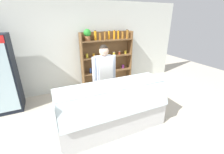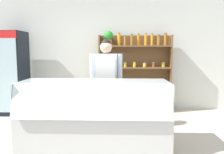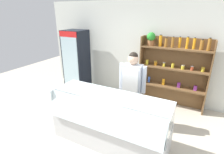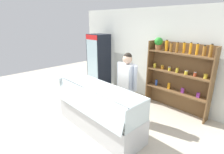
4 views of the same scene
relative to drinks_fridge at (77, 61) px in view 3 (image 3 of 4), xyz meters
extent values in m
plane|color=beige|center=(2.22, -1.80, -0.94)|extent=(12.00, 12.00, 0.00)
cube|color=silver|center=(2.22, 0.54, 0.41)|extent=(6.80, 0.10, 2.70)
cube|color=black|center=(0.00, 0.01, 0.00)|extent=(0.66, 0.60, 1.89)
cube|color=silver|center=(0.00, -0.30, 0.00)|extent=(0.58, 0.01, 1.69)
cube|color=red|center=(0.00, -0.30, 0.86)|extent=(0.62, 0.01, 0.16)
cylinder|color=red|center=(-0.20, -0.23, -0.58)|extent=(0.07, 0.07, 0.22)
cylinder|color=red|center=(-0.07, -0.23, -0.60)|extent=(0.07, 0.07, 0.19)
cylinder|color=#3356B2|center=(0.07, -0.23, -0.62)|extent=(0.06, 0.06, 0.15)
cylinder|color=silver|center=(0.20, -0.23, -0.61)|extent=(0.07, 0.07, 0.16)
cylinder|color=red|center=(-0.18, -0.23, -0.09)|extent=(0.06, 0.06, 0.21)
cylinder|color=#9E6623|center=(0.00, -0.23, -0.09)|extent=(0.06, 0.06, 0.21)
cylinder|color=red|center=(0.18, -0.23, -0.09)|extent=(0.07, 0.07, 0.21)
cylinder|color=#2D8C38|center=(-0.20, -0.23, 0.40)|extent=(0.05, 0.05, 0.21)
cylinder|color=#3356B2|center=(-0.07, -0.23, 0.37)|extent=(0.06, 0.06, 0.15)
cylinder|color=#3356B2|center=(0.07, -0.23, 0.39)|extent=(0.05, 0.05, 0.18)
cylinder|color=orange|center=(0.20, -0.23, 0.39)|extent=(0.05, 0.05, 0.18)
cube|color=brown|center=(2.86, 0.40, -0.04)|extent=(1.70, 0.02, 1.81)
cube|color=brown|center=(2.03, 0.26, -0.04)|extent=(0.03, 0.28, 1.81)
cube|color=brown|center=(3.69, 0.26, -0.04)|extent=(0.03, 0.28, 1.81)
cube|color=brown|center=(2.86, 0.26, -0.40)|extent=(1.64, 0.28, 0.04)
cube|color=brown|center=(2.86, 0.26, 0.11)|extent=(1.64, 0.28, 0.04)
cube|color=brown|center=(2.86, 0.26, 0.62)|extent=(1.64, 0.28, 0.04)
cylinder|color=#996038|center=(2.24, 0.26, 0.70)|extent=(0.16, 0.16, 0.13)
sphere|color=green|center=(2.24, 0.26, 0.86)|extent=(0.22, 0.22, 0.22)
cylinder|color=orange|center=(2.48, 0.26, 0.77)|extent=(0.08, 0.08, 0.27)
cylinder|color=black|center=(2.48, 0.26, 0.91)|extent=(0.05, 0.05, 0.02)
cylinder|color=#9E6623|center=(2.63, 0.24, 0.74)|extent=(0.06, 0.06, 0.21)
cylinder|color=black|center=(2.63, 0.26, 0.86)|extent=(0.04, 0.04, 0.02)
cylinder|color=#9E6623|center=(2.78, 0.24, 0.76)|extent=(0.06, 0.06, 0.25)
cylinder|color=black|center=(2.78, 0.26, 0.89)|extent=(0.04, 0.04, 0.02)
cylinder|color=orange|center=(2.94, 0.29, 0.76)|extent=(0.06, 0.06, 0.25)
cylinder|color=black|center=(2.94, 0.26, 0.90)|extent=(0.04, 0.04, 0.02)
cylinder|color=orange|center=(3.11, 0.27, 0.77)|extent=(0.06, 0.06, 0.26)
cylinder|color=black|center=(3.11, 0.26, 0.91)|extent=(0.04, 0.04, 0.02)
cylinder|color=orange|center=(3.26, 0.28, 0.76)|extent=(0.06, 0.06, 0.25)
cylinder|color=black|center=(3.26, 0.26, 0.90)|extent=(0.04, 0.04, 0.02)
cylinder|color=#9E6623|center=(3.42, 0.28, 0.75)|extent=(0.08, 0.08, 0.23)
cylinder|color=black|center=(3.42, 0.26, 0.87)|extent=(0.05, 0.05, 0.02)
cylinder|color=#9E6623|center=(3.56, 0.24, 0.77)|extent=(0.07, 0.07, 0.27)
cylinder|color=black|center=(3.56, 0.26, 0.91)|extent=(0.05, 0.05, 0.02)
cylinder|color=yellow|center=(2.19, 0.25, 0.18)|extent=(0.08, 0.08, 0.12)
cylinder|color=gold|center=(2.19, 0.26, 0.25)|extent=(0.08, 0.08, 0.01)
cylinder|color=orange|center=(2.41, 0.28, 0.18)|extent=(0.08, 0.08, 0.10)
cylinder|color=gold|center=(2.41, 0.26, 0.23)|extent=(0.08, 0.08, 0.01)
cylinder|color=yellow|center=(2.63, 0.27, 0.17)|extent=(0.07, 0.07, 0.10)
cylinder|color=silver|center=(2.63, 0.26, 0.23)|extent=(0.07, 0.07, 0.01)
cylinder|color=yellow|center=(2.85, 0.25, 0.18)|extent=(0.07, 0.07, 0.11)
cylinder|color=gold|center=(2.85, 0.26, 0.24)|extent=(0.07, 0.07, 0.01)
cylinder|color=yellow|center=(3.09, 0.25, 0.17)|extent=(0.08, 0.08, 0.09)
cylinder|color=silver|center=(3.09, 0.26, 0.22)|extent=(0.08, 0.08, 0.01)
cylinder|color=#BF4C2D|center=(3.30, 0.26, 0.17)|extent=(0.07, 0.07, 0.09)
cylinder|color=silver|center=(3.30, 0.26, 0.23)|extent=(0.07, 0.07, 0.01)
cylinder|color=yellow|center=(3.53, 0.28, 0.18)|extent=(0.08, 0.08, 0.10)
cylinder|color=gold|center=(3.53, 0.26, 0.23)|extent=(0.08, 0.08, 0.01)
cube|color=#3356B2|center=(2.28, 0.26, -0.30)|extent=(0.05, 0.04, 0.16)
cube|color=orange|center=(2.67, 0.26, -0.30)|extent=(0.07, 0.04, 0.16)
cube|color=purple|center=(3.06, 0.26, -0.31)|extent=(0.08, 0.04, 0.13)
cube|color=purple|center=(3.44, 0.26, -0.32)|extent=(0.07, 0.04, 0.13)
cube|color=silver|center=(2.12, -1.75, -0.67)|extent=(2.19, 0.71, 0.55)
cube|color=white|center=(2.12, -1.75, -0.37)|extent=(2.13, 0.65, 0.03)
cube|color=silver|center=(2.12, -2.09, -0.17)|extent=(2.15, 0.16, 0.47)
cube|color=silver|center=(2.12, -1.70, 0.06)|extent=(2.15, 0.55, 0.01)
cube|color=silver|center=(1.04, -1.75, -0.17)|extent=(0.01, 0.67, 0.45)
cube|color=silver|center=(3.21, -1.75, -0.17)|extent=(0.01, 0.67, 0.45)
cube|color=tan|center=(1.22, -1.66, -0.33)|extent=(0.16, 0.11, 0.05)
cube|color=white|center=(1.22, -1.88, -0.33)|extent=(0.05, 0.03, 0.02)
cube|color=tan|center=(1.47, -1.66, -0.33)|extent=(0.16, 0.14, 0.05)
cube|color=white|center=(1.47, -1.88, -0.33)|extent=(0.05, 0.03, 0.02)
cube|color=beige|center=(1.73, -1.66, -0.33)|extent=(0.17, 0.14, 0.06)
cube|color=white|center=(1.73, -1.88, -0.33)|extent=(0.05, 0.03, 0.02)
cube|color=tan|center=(1.99, -1.66, -0.34)|extent=(0.16, 0.11, 0.04)
cube|color=white|center=(1.99, -1.88, -0.33)|extent=(0.05, 0.03, 0.02)
cube|color=beige|center=(2.25, -1.66, -0.34)|extent=(0.17, 0.14, 0.04)
cube|color=white|center=(2.25, -1.88, -0.33)|extent=(0.05, 0.03, 0.02)
cube|color=tan|center=(2.51, -1.66, -0.33)|extent=(0.16, 0.14, 0.05)
cube|color=white|center=(2.51, -1.88, -0.33)|extent=(0.05, 0.03, 0.02)
cube|color=tan|center=(2.77, -1.66, -0.33)|extent=(0.16, 0.11, 0.05)
cube|color=white|center=(2.77, -1.88, -0.33)|extent=(0.05, 0.03, 0.02)
cube|color=tan|center=(3.03, -1.66, -0.33)|extent=(0.16, 0.11, 0.06)
cube|color=white|center=(3.03, -1.88, -0.33)|extent=(0.05, 0.03, 0.02)
cylinder|color=#C1706B|center=(1.21, -1.86, -0.30)|extent=(0.15, 0.12, 0.11)
cylinder|color=#A35B4C|center=(1.43, -1.86, -0.30)|extent=(0.21, 0.14, 0.12)
cylinder|color=white|center=(2.67, -1.83, -0.25)|extent=(0.07, 0.07, 0.22)
cylinder|color=white|center=(2.77, -1.83, -0.24)|extent=(0.07, 0.07, 0.23)
cylinder|color=#383D51|center=(2.17, -0.99, -0.56)|extent=(0.13, 0.13, 0.76)
cylinder|color=#383D51|center=(2.34, -0.99, -0.56)|extent=(0.13, 0.13, 0.76)
cube|color=silver|center=(2.25, -0.99, 0.14)|extent=(0.40, 0.24, 0.63)
cube|color=white|center=(2.25, -1.12, -0.20)|extent=(0.33, 0.01, 1.18)
cylinder|color=silver|center=(2.01, -0.99, 0.17)|extent=(0.09, 0.09, 0.57)
cylinder|color=silver|center=(2.50, -0.99, 0.17)|extent=(0.09, 0.09, 0.57)
sphere|color=#D8AD8E|center=(2.25, -0.99, 0.57)|extent=(0.22, 0.22, 0.22)
sphere|color=black|center=(2.25, -0.98, 0.62)|extent=(0.18, 0.18, 0.18)
camera|label=1|loc=(1.03, -4.11, 1.27)|focal=24.00mm
camera|label=2|loc=(2.49, -4.91, 0.49)|focal=35.00mm
camera|label=3|loc=(3.45, -4.18, 1.47)|focal=28.00mm
camera|label=4|loc=(4.82, -3.90, 1.40)|focal=28.00mm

